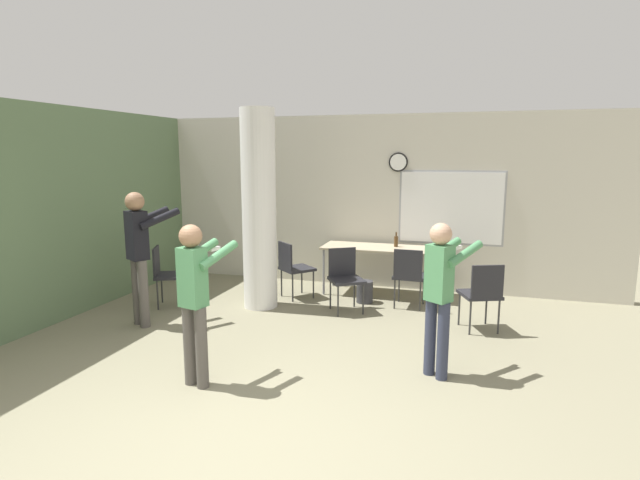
% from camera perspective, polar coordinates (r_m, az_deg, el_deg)
% --- Properties ---
extents(ground_plane, '(24.00, 24.00, 0.00)m').
position_cam_1_polar(ground_plane, '(4.06, -10.84, -22.77)').
color(ground_plane, gray).
extents(wall_left_accent, '(0.12, 7.00, 2.80)m').
position_cam_1_polar(wall_left_accent, '(7.57, -26.11, 2.93)').
color(wall_left_accent, '#5B7551').
rests_on(wall_left_accent, ground_plane).
extents(wall_back, '(8.00, 0.15, 2.80)m').
position_cam_1_polar(wall_back, '(8.26, 5.47, 4.36)').
color(wall_back, beige).
rests_on(wall_back, ground_plane).
extents(support_pillar, '(0.48, 0.48, 2.80)m').
position_cam_1_polar(support_pillar, '(7.06, -6.98, 3.42)').
color(support_pillar, white).
rests_on(support_pillar, ground_plane).
extents(folding_table, '(1.74, 0.67, 0.75)m').
position_cam_1_polar(folding_table, '(7.80, 6.73, -1.16)').
color(folding_table, tan).
rests_on(folding_table, ground_plane).
extents(bottle_on_table, '(0.06, 0.06, 0.23)m').
position_cam_1_polar(bottle_on_table, '(7.83, 8.69, -0.13)').
color(bottle_on_table, '#4C3319').
rests_on(bottle_on_table, folding_table).
extents(waste_bin, '(0.24, 0.24, 0.33)m').
position_cam_1_polar(waste_bin, '(7.46, 5.13, -5.90)').
color(waste_bin, '#38383D').
rests_on(waste_bin, ground_plane).
extents(chair_by_left_wall, '(0.58, 0.58, 0.87)m').
position_cam_1_polar(chair_by_left_wall, '(7.51, -17.15, -3.46)').
color(chair_by_left_wall, '#232328').
rests_on(chair_by_left_wall, ground_plane).
extents(chair_mid_room, '(0.57, 0.57, 0.87)m').
position_cam_1_polar(chair_mid_room, '(6.46, 18.04, -5.61)').
color(chair_mid_room, '#232328').
rests_on(chair_mid_room, ground_plane).
extents(chair_table_right, '(0.45, 0.45, 0.87)m').
position_cam_1_polar(chair_table_right, '(7.19, 10.15, -3.74)').
color(chair_table_right, '#232328').
rests_on(chair_table_right, ground_plane).
extents(chair_table_front, '(0.61, 0.61, 0.87)m').
position_cam_1_polar(chair_table_front, '(6.99, 2.88, -4.00)').
color(chair_table_front, '#232328').
rests_on(chair_table_front, ground_plane).
extents(chair_table_left, '(0.62, 0.62, 0.87)m').
position_cam_1_polar(chair_table_left, '(7.57, -3.10, -2.92)').
color(chair_table_left, '#232328').
rests_on(chair_table_left, ground_plane).
extents(person_playing_side, '(0.55, 0.63, 1.53)m').
position_cam_1_polar(person_playing_side, '(4.96, 13.58, -5.31)').
color(person_playing_side, '#2D3347').
rests_on(person_playing_side, ground_plane).
extents(person_watching_back, '(0.58, 0.69, 1.71)m').
position_cam_1_polar(person_watching_back, '(6.67, -19.92, -0.87)').
color(person_watching_back, '#514C47').
rests_on(person_watching_back, ground_plane).
extents(person_playing_front, '(0.44, 0.64, 1.55)m').
position_cam_1_polar(person_playing_front, '(4.79, -14.09, -5.80)').
color(person_playing_front, '#514C47').
rests_on(person_playing_front, ground_plane).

